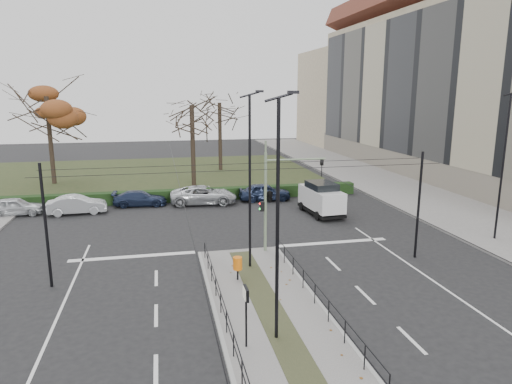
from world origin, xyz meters
TOP-DOWN VIEW (x-y plane):
  - ground at (0.00, 0.00)m, footprint 140.00×140.00m
  - median_island at (0.00, -2.50)m, footprint 4.40×15.00m
  - sidewalk_east at (18.00, 22.00)m, footprint 8.00×90.00m
  - park at (-6.00, 32.00)m, footprint 38.00×26.00m
  - hedge at (-6.00, 18.60)m, footprint 38.00×1.00m
  - apartment_block at (27.97, 23.97)m, footprint 13.09×52.10m
  - median_railing at (0.00, -2.60)m, footprint 4.14×13.24m
  - catenary at (0.00, 1.62)m, footprint 20.00×34.00m
  - traffic_light at (1.83, 4.50)m, footprint 3.92×2.18m
  - litter_bin at (-0.79, 0.63)m, footprint 0.45×0.45m
  - info_panel at (-1.51, -5.36)m, footprint 0.13×0.60m
  - streetlamp_median_near at (-0.27, -4.99)m, footprint 0.75×0.15m
  - streetlamp_median_far at (0.16, 2.20)m, footprint 0.76×0.16m
  - streetlamp_sidewalk at (16.14, 3.67)m, footprint 0.76×0.16m
  - parked_car_first at (-15.14, 16.44)m, footprint 4.15×1.87m
  - parked_car_second at (-10.63, 15.96)m, footprint 4.45×1.81m
  - parked_car_third at (-6.00, 17.57)m, footprint 4.39×1.98m
  - parked_car_fourth at (-0.81, 17.15)m, footprint 5.70×3.03m
  - white_van at (7.62, 11.98)m, footprint 2.44×4.83m
  - rust_tree at (-14.85, 28.66)m, footprint 9.01×9.01m
  - bare_tree_center at (2.78, 33.51)m, footprint 5.85×5.85m
  - bare_tree_near at (-1.06, 24.73)m, footprint 5.33×5.33m
  - parked_car_fifth at (4.44, 17.32)m, footprint 4.47×1.91m

SIDE VIEW (x-z plane):
  - ground at x=0.00m, z-range 0.00..0.00m
  - park at x=-6.00m, z-range 0.00..0.10m
  - median_island at x=0.00m, z-range 0.00..0.14m
  - sidewalk_east at x=18.00m, z-range 0.00..0.14m
  - hedge at x=-6.00m, z-range 0.00..1.00m
  - parked_car_third at x=-6.00m, z-range 0.00..1.25m
  - parked_car_first at x=-15.14m, z-range 0.00..1.38m
  - parked_car_second at x=-10.63m, z-range 0.00..1.44m
  - parked_car_fifth at x=4.44m, z-range 0.00..1.51m
  - parked_car_fourth at x=-0.81m, z-range 0.00..1.52m
  - litter_bin at x=-0.79m, z-range 0.39..1.55m
  - median_railing at x=0.00m, z-range 0.52..1.44m
  - white_van at x=7.62m, z-range 0.05..2.53m
  - info_panel at x=-1.51m, z-range 0.79..3.08m
  - catenary at x=0.00m, z-range 0.42..6.42m
  - traffic_light at x=1.83m, z-range 0.61..6.32m
  - streetlamp_median_near at x=-0.27m, z-range 0.22..9.24m
  - streetlamp_median_far at x=0.16m, z-range 0.22..9.30m
  - streetlamp_sidewalk at x=16.14m, z-range 0.22..9.35m
  - bare_tree_near at x=-1.06m, z-range 2.15..12.57m
  - bare_tree_center at x=2.78m, z-range 2.16..12.62m
  - rust_tree at x=-14.85m, z-range 3.05..14.43m
  - apartment_block at x=27.97m, z-range -0.43..21.22m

